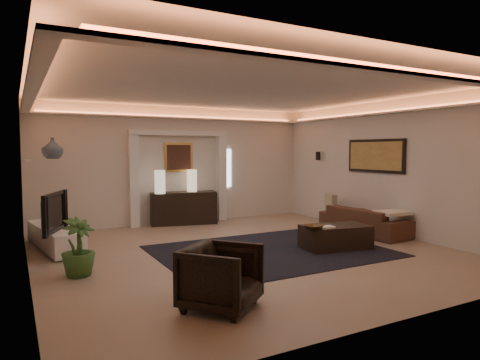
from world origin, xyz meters
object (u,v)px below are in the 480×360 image
coffee_table (335,238)px  armchair (221,277)px  sofa (364,221)px  console (183,208)px

coffee_table → armchair: armchair is taller
armchair → sofa: bearing=-11.7°
console → sofa: bearing=-33.2°
armchair → console: bearing=34.0°
console → coffee_table: bearing=-55.8°
coffee_table → armchair: bearing=-142.7°
sofa → armchair: armchair is taller
console → coffee_table: (1.55, -3.80, -0.20)m
console → coffee_table: 4.11m
console → armchair: bearing=-94.4°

